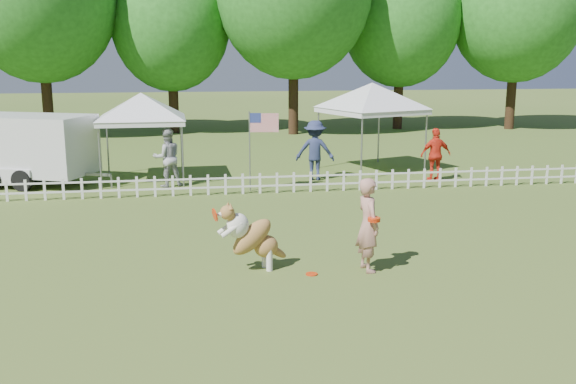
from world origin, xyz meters
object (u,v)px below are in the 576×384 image
object	(u,v)px
canopy_tent_right	(371,128)
spectator_c	(436,155)
handler	(368,225)
dog	(253,237)
cargo_trailer	(26,149)
spectator_b	(315,150)
spectator_a	(167,158)
canopy_tent_left	(143,138)
frisbee_on_turf	(312,274)
flag_pole	(250,152)

from	to	relation	value
canopy_tent_right	spectator_c	world-z (taller)	canopy_tent_right
handler	dog	bearing A→B (deg)	74.38
cargo_trailer	spectator_b	world-z (taller)	cargo_trailer
handler	spectator_a	bearing A→B (deg)	16.90
handler	spectator_c	xyz separation A→B (m)	(4.49, 8.09, -0.03)
spectator_a	spectator_b	size ratio (longest dim) A/B	0.94
spectator_c	spectator_b	bearing A→B (deg)	-14.30
spectator_a	spectator_c	size ratio (longest dim) A/B	1.05
dog	canopy_tent_left	size ratio (longest dim) A/B	0.48
spectator_a	spectator_b	distance (m)	4.67
frisbee_on_turf	canopy_tent_left	xyz separation A→B (m)	(-3.62, 9.73, 1.36)
frisbee_on_turf	cargo_trailer	size ratio (longest dim) A/B	0.04
cargo_trailer	spectator_c	distance (m)	12.82
canopy_tent_left	flag_pole	size ratio (longest dim) A/B	1.16
canopy_tent_left	flag_pole	distance (m)	3.88
canopy_tent_right	spectator_b	distance (m)	2.67
cargo_trailer	spectator_c	xyz separation A→B (m)	(12.73, -1.51, -0.25)
handler	frisbee_on_turf	xyz separation A→B (m)	(-1.08, -0.09, -0.87)
handler	spectator_c	world-z (taller)	handler
flag_pole	spectator_b	distance (m)	2.66
flag_pole	cargo_trailer	bearing A→B (deg)	168.85
spectator_a	handler	bearing A→B (deg)	100.74
handler	spectator_c	bearing A→B (deg)	-36.78
handler	canopy_tent_left	bearing A→B (deg)	18.21
spectator_c	handler	bearing A→B (deg)	58.84
dog	canopy_tent_left	bearing A→B (deg)	90.85
dog	flag_pole	xyz separation A→B (m)	(0.62, 7.17, 0.52)
canopy_tent_right	cargo_trailer	xyz separation A→B (m)	(-11.22, -0.66, -0.39)
handler	spectator_c	size ratio (longest dim) A/B	1.04
canopy_tent_right	flag_pole	size ratio (longest dim) A/B	1.26
dog	flag_pole	size ratio (longest dim) A/B	0.56
cargo_trailer	canopy_tent_right	bearing A→B (deg)	25.51
spectator_a	cargo_trailer	bearing A→B (deg)	-27.90
cargo_trailer	flag_pole	size ratio (longest dim) A/B	2.12
spectator_a	flag_pole	bearing A→B (deg)	142.39
canopy_tent_right	spectator_a	distance (m)	7.13
dog	spectator_a	xyz separation A→B (m)	(-1.80, 8.24, 0.23)
frisbee_on_turf	canopy_tent_left	distance (m)	10.47
canopy_tent_left	canopy_tent_right	distance (m)	7.70
canopy_tent_right	spectator_c	distance (m)	2.72
dog	spectator_b	distance (m)	9.07
dog	cargo_trailer	distance (m)	11.16
spectator_a	spectator_b	world-z (taller)	spectator_b
dog	spectator_c	world-z (taller)	spectator_c
cargo_trailer	flag_pole	world-z (taller)	flag_pole
frisbee_on_turf	flag_pole	distance (m)	7.65
spectator_a	canopy_tent_left	bearing A→B (deg)	-68.85
dog	spectator_c	bearing A→B (deg)	35.16
spectator_a	spectator_b	bearing A→B (deg)	170.65
cargo_trailer	spectator_a	xyz separation A→B (m)	(4.33, -1.08, -0.20)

